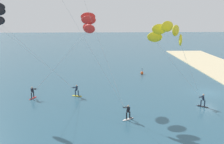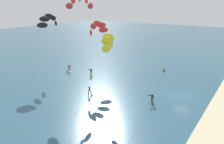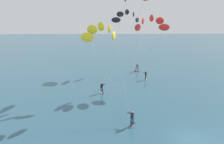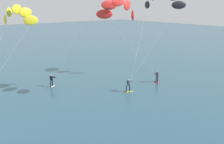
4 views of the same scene
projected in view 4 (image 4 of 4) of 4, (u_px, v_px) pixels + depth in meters
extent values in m
ellipsoid|color=yellow|center=(31.00, 20.00, 31.52)|extent=(0.75, 1.64, 1.10)
ellipsoid|color=yellow|center=(25.00, 12.00, 31.57)|extent=(0.50, 1.64, 1.10)
ellipsoid|color=yellow|center=(17.00, 9.00, 31.92)|extent=(1.07, 1.57, 1.10)
ellipsoid|color=yellow|center=(9.00, 12.00, 32.43)|extent=(1.47, 1.26, 1.10)
ellipsoid|color=yellow|center=(5.00, 20.00, 32.90)|extent=(1.64, 0.75, 1.10)
cylinder|color=#B2B2B7|center=(8.00, 59.00, 30.05)|extent=(1.40, 6.32, 7.28)
ellipsoid|color=white|center=(52.00, 87.00, 36.73)|extent=(1.10, 1.46, 0.08)
cube|color=black|center=(50.00, 87.00, 36.34)|extent=(0.39, 0.39, 0.02)
cylinder|color=black|center=(52.00, 83.00, 36.82)|extent=(0.14, 0.14, 0.78)
cylinder|color=black|center=(51.00, 84.00, 36.42)|extent=(0.14, 0.14, 0.78)
cube|color=black|center=(51.00, 78.00, 36.46)|extent=(0.42, 0.43, 0.63)
sphere|color=tan|center=(51.00, 75.00, 36.35)|extent=(0.20, 0.20, 0.20)
cylinder|color=black|center=(55.00, 77.00, 36.40)|extent=(0.38, 0.44, 0.03)
cylinder|color=black|center=(53.00, 77.00, 36.51)|extent=(0.28, 0.60, 0.15)
cylinder|color=black|center=(53.00, 77.00, 36.30)|extent=(0.57, 0.36, 0.15)
cylinder|color=#B2B2B7|center=(84.00, 30.00, 33.81)|extent=(6.75, 4.95, 12.61)
cylinder|color=#B2B2B7|center=(86.00, 28.00, 35.69)|extent=(3.78, 7.46, 12.61)
ellipsoid|color=red|center=(157.00, 82.00, 38.71)|extent=(1.52, 0.92, 0.08)
cube|color=black|center=(156.00, 81.00, 39.09)|extent=(0.37, 0.37, 0.02)
cylinder|color=black|center=(158.00, 80.00, 38.40)|extent=(0.14, 0.14, 0.78)
cylinder|color=black|center=(156.00, 79.00, 38.81)|extent=(0.14, 0.14, 0.78)
cube|color=black|center=(157.00, 75.00, 38.44)|extent=(0.41, 0.40, 0.63)
sphere|color=tan|center=(157.00, 72.00, 38.34)|extent=(0.20, 0.20, 0.20)
cylinder|color=black|center=(155.00, 74.00, 38.03)|extent=(0.09, 0.55, 0.03)
cylinder|color=black|center=(157.00, 74.00, 38.13)|extent=(0.36, 0.57, 0.15)
cylinder|color=black|center=(155.00, 73.00, 38.29)|extent=(0.25, 0.60, 0.15)
ellipsoid|color=red|center=(104.00, 14.00, 32.63)|extent=(1.47, 1.70, 1.10)
ellipsoid|color=red|center=(109.00, 5.00, 31.80)|extent=(0.86, 1.94, 1.10)
ellipsoid|color=red|center=(118.00, 1.00, 30.74)|extent=(0.51, 1.95, 1.10)
ellipsoid|color=red|center=(127.00, 5.00, 29.86)|extent=(1.20, 1.85, 1.10)
ellipsoid|color=red|center=(133.00, 15.00, 29.55)|extent=(1.70, 1.47, 1.10)
cylinder|color=#B2B2B7|center=(131.00, 48.00, 35.36)|extent=(1.48, 7.50, 7.92)
cylinder|color=#B2B2B7|center=(145.00, 50.00, 33.83)|extent=(2.97, 7.05, 7.92)
ellipsoid|color=yellow|center=(128.00, 92.00, 34.60)|extent=(0.81, 1.54, 0.08)
cube|color=black|center=(125.00, 92.00, 34.45)|extent=(0.36, 0.36, 0.02)
cylinder|color=#192338|center=(130.00, 88.00, 34.57)|extent=(0.14, 0.14, 0.78)
cylinder|color=#192338|center=(126.00, 89.00, 34.42)|extent=(0.14, 0.14, 0.78)
cube|color=#192338|center=(128.00, 83.00, 34.32)|extent=(0.38, 0.40, 0.63)
sphere|color=tan|center=(128.00, 80.00, 34.22)|extent=(0.20, 0.20, 0.20)
cylinder|color=black|center=(130.00, 81.00, 34.73)|extent=(0.19, 0.53, 0.03)
cylinder|color=#192338|center=(128.00, 81.00, 34.56)|extent=(0.45, 0.52, 0.15)
cylinder|color=#192338|center=(130.00, 81.00, 34.44)|extent=(0.14, 0.61, 0.15)
ellipsoid|color=black|center=(179.00, 5.00, 38.11)|extent=(1.27, 2.02, 1.10)
ellipsoid|color=black|center=(147.00, 5.00, 40.76)|extent=(2.02, 1.27, 1.10)
cylinder|color=#B2B2B7|center=(156.00, 42.00, 36.46)|extent=(0.25, 9.00, 8.92)
cylinder|color=#B2B2B7|center=(139.00, 41.00, 37.78)|extent=(4.90, 7.58, 8.92)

